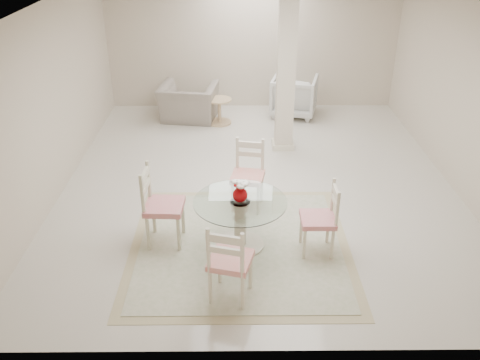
{
  "coord_description": "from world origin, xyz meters",
  "views": [
    {
      "loc": [
        -0.34,
        -7.07,
        3.8
      ],
      "look_at": [
        -0.3,
        -1.56,
        0.85
      ],
      "focal_mm": 38.0,
      "sensor_mm": 36.0,
      "label": 1
    }
  ],
  "objects_px": {
    "dining_table": "(240,224)",
    "recliner_taupe": "(189,102)",
    "column": "(286,74)",
    "dining_chair_south": "(229,258)",
    "armchair_white": "(294,96)",
    "dining_chair_west": "(158,200)",
    "side_table": "(219,112)",
    "dining_chair_north": "(248,170)",
    "red_vase": "(240,191)",
    "dining_chair_east": "(324,214)"
  },
  "relations": [
    {
      "from": "dining_chair_east",
      "to": "recliner_taupe",
      "type": "bearing_deg",
      "value": -155.86
    },
    {
      "from": "dining_chair_east",
      "to": "dining_chair_south",
      "type": "relative_size",
      "value": 0.95
    },
    {
      "from": "recliner_taupe",
      "to": "armchair_white",
      "type": "xyz_separation_m",
      "value": [
        2.15,
        0.25,
        0.05
      ]
    },
    {
      "from": "column",
      "to": "dining_chair_south",
      "type": "height_order",
      "value": "column"
    },
    {
      "from": "column",
      "to": "recliner_taupe",
      "type": "relative_size",
      "value": 2.44
    },
    {
      "from": "red_vase",
      "to": "armchair_white",
      "type": "height_order",
      "value": "red_vase"
    },
    {
      "from": "dining_chair_south",
      "to": "side_table",
      "type": "xyz_separation_m",
      "value": [
        -0.25,
        5.24,
        -0.34
      ]
    },
    {
      "from": "dining_chair_south",
      "to": "armchair_white",
      "type": "bearing_deg",
      "value": -87.7
    },
    {
      "from": "dining_table",
      "to": "recliner_taupe",
      "type": "height_order",
      "value": "recliner_taupe"
    },
    {
      "from": "recliner_taupe",
      "to": "dining_chair_south",
      "type": "bearing_deg",
      "value": 107.52
    },
    {
      "from": "dining_chair_east",
      "to": "dining_chair_west",
      "type": "height_order",
      "value": "dining_chair_west"
    },
    {
      "from": "column",
      "to": "dining_chair_east",
      "type": "height_order",
      "value": "column"
    },
    {
      "from": "recliner_taupe",
      "to": "dining_chair_east",
      "type": "bearing_deg",
      "value": 122.25
    },
    {
      "from": "dining_chair_west",
      "to": "dining_chair_south",
      "type": "xyz_separation_m",
      "value": [
        0.89,
        -1.13,
        -0.04
      ]
    },
    {
      "from": "red_vase",
      "to": "dining_chair_west",
      "type": "xyz_separation_m",
      "value": [
        -1.02,
        0.12,
        -0.19
      ]
    },
    {
      "from": "dining_table",
      "to": "side_table",
      "type": "distance_m",
      "value": 4.24
    },
    {
      "from": "side_table",
      "to": "dining_table",
      "type": "bearing_deg",
      "value": -84.92
    },
    {
      "from": "side_table",
      "to": "armchair_white",
      "type": "bearing_deg",
      "value": 17.12
    },
    {
      "from": "dining_chair_north",
      "to": "armchair_white",
      "type": "bearing_deg",
      "value": 85.08
    },
    {
      "from": "recliner_taupe",
      "to": "side_table",
      "type": "xyz_separation_m",
      "value": [
        0.63,
        -0.22,
        -0.12
      ]
    },
    {
      "from": "dining_chair_north",
      "to": "armchair_white",
      "type": "xyz_separation_m",
      "value": [
        1.03,
        3.68,
        -0.17
      ]
    },
    {
      "from": "red_vase",
      "to": "side_table",
      "type": "bearing_deg",
      "value": 95.12
    },
    {
      "from": "dining_chair_east",
      "to": "side_table",
      "type": "bearing_deg",
      "value": -161.96
    },
    {
      "from": "dining_chair_west",
      "to": "side_table",
      "type": "bearing_deg",
      "value": -6.08
    },
    {
      "from": "red_vase",
      "to": "dining_chair_south",
      "type": "relative_size",
      "value": 0.26
    },
    {
      "from": "dining_chair_north",
      "to": "armchair_white",
      "type": "distance_m",
      "value": 3.83
    },
    {
      "from": "side_table",
      "to": "dining_chair_west",
      "type": "bearing_deg",
      "value": -98.9
    },
    {
      "from": "dining_table",
      "to": "red_vase",
      "type": "xyz_separation_m",
      "value": [
        0.0,
        -0.0,
        0.47
      ]
    },
    {
      "from": "dining_table",
      "to": "recliner_taupe",
      "type": "relative_size",
      "value": 1.04
    },
    {
      "from": "dining_chair_north",
      "to": "dining_chair_west",
      "type": "xyz_separation_m",
      "value": [
        -1.14,
        -0.9,
        0.04
      ]
    },
    {
      "from": "dining_chair_east",
      "to": "recliner_taupe",
      "type": "relative_size",
      "value": 0.94
    },
    {
      "from": "dining_chair_south",
      "to": "dining_chair_east",
      "type": "bearing_deg",
      "value": -126.73
    },
    {
      "from": "dining_table",
      "to": "side_table",
      "type": "height_order",
      "value": "dining_table"
    },
    {
      "from": "dining_chair_east",
      "to": "armchair_white",
      "type": "distance_m",
      "value": 4.81
    },
    {
      "from": "dining_chair_north",
      "to": "dining_chair_south",
      "type": "bearing_deg",
      "value": -86.45
    },
    {
      "from": "dining_chair_east",
      "to": "armchair_white",
      "type": "xyz_separation_m",
      "value": [
        0.14,
        4.81,
        -0.14
      ]
    },
    {
      "from": "column",
      "to": "dining_table",
      "type": "bearing_deg",
      "value": -104.63
    },
    {
      "from": "column",
      "to": "dining_chair_north",
      "type": "relative_size",
      "value": 2.45
    },
    {
      "from": "dining_table",
      "to": "red_vase",
      "type": "relative_size",
      "value": 3.98
    },
    {
      "from": "dining_table",
      "to": "dining_chair_north",
      "type": "distance_m",
      "value": 1.05
    },
    {
      "from": "red_vase",
      "to": "armchair_white",
      "type": "relative_size",
      "value": 0.32
    },
    {
      "from": "red_vase",
      "to": "recliner_taupe",
      "type": "relative_size",
      "value": 0.26
    },
    {
      "from": "red_vase",
      "to": "dining_chair_west",
      "type": "height_order",
      "value": "dining_chair_west"
    },
    {
      "from": "column",
      "to": "recliner_taupe",
      "type": "height_order",
      "value": "column"
    },
    {
      "from": "column",
      "to": "dining_chair_north",
      "type": "distance_m",
      "value": 2.28
    },
    {
      "from": "dining_chair_west",
      "to": "red_vase",
      "type": "bearing_deg",
      "value": -93.69
    },
    {
      "from": "dining_chair_south",
      "to": "recliner_taupe",
      "type": "bearing_deg",
      "value": -65.97
    },
    {
      "from": "column",
      "to": "dining_chair_west",
      "type": "distance_m",
      "value": 3.53
    },
    {
      "from": "dining_chair_north",
      "to": "recliner_taupe",
      "type": "relative_size",
      "value": 1.0
    },
    {
      "from": "dining_chair_east",
      "to": "red_vase",
      "type": "bearing_deg",
      "value": -95.84
    }
  ]
}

